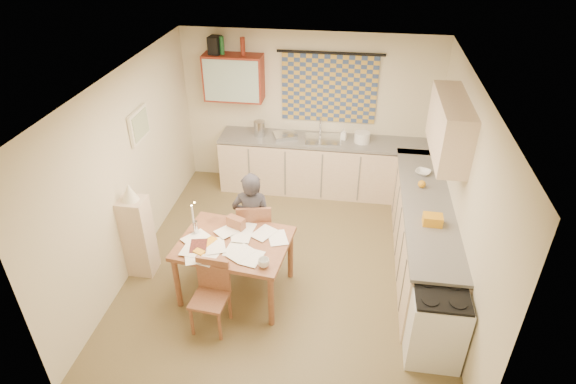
% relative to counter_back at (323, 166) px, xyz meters
% --- Properties ---
extents(floor, '(4.00, 4.50, 0.02)m').
position_rel_counter_back_xyz_m(floor, '(-0.28, -1.95, -0.46)').
color(floor, brown).
rests_on(floor, ground).
extents(ceiling, '(4.00, 4.50, 0.02)m').
position_rel_counter_back_xyz_m(ceiling, '(-0.28, -1.95, 2.06)').
color(ceiling, white).
rests_on(ceiling, floor).
extents(wall_back, '(4.00, 0.02, 2.50)m').
position_rel_counter_back_xyz_m(wall_back, '(-0.28, 0.31, 0.80)').
color(wall_back, beige).
rests_on(wall_back, floor).
extents(wall_front, '(4.00, 0.02, 2.50)m').
position_rel_counter_back_xyz_m(wall_front, '(-0.28, -4.21, 0.80)').
color(wall_front, beige).
rests_on(wall_front, floor).
extents(wall_left, '(0.02, 4.50, 2.50)m').
position_rel_counter_back_xyz_m(wall_left, '(-2.29, -1.95, 0.80)').
color(wall_left, beige).
rests_on(wall_left, floor).
extents(wall_right, '(0.02, 4.50, 2.50)m').
position_rel_counter_back_xyz_m(wall_right, '(1.73, -1.95, 0.80)').
color(wall_right, beige).
rests_on(wall_right, floor).
extents(window_blind, '(1.45, 0.03, 1.05)m').
position_rel_counter_back_xyz_m(window_blind, '(0.02, 0.27, 1.20)').
color(window_blind, navy).
rests_on(window_blind, wall_back).
extents(curtain_rod, '(1.60, 0.04, 0.04)m').
position_rel_counter_back_xyz_m(curtain_rod, '(0.02, 0.25, 1.75)').
color(curtain_rod, black).
rests_on(curtain_rod, wall_back).
extents(wall_cabinet, '(0.90, 0.34, 0.70)m').
position_rel_counter_back_xyz_m(wall_cabinet, '(-1.43, 0.13, 1.35)').
color(wall_cabinet, maroon).
rests_on(wall_cabinet, wall_back).
extents(wall_cabinet_glass, '(0.84, 0.02, 0.64)m').
position_rel_counter_back_xyz_m(wall_cabinet_glass, '(-1.43, -0.04, 1.35)').
color(wall_cabinet_glass, '#99B2A5').
rests_on(wall_cabinet_glass, wall_back).
extents(upper_cabinet_right, '(0.34, 1.30, 0.70)m').
position_rel_counter_back_xyz_m(upper_cabinet_right, '(1.55, -1.40, 1.40)').
color(upper_cabinet_right, '#CEAE8E').
rests_on(upper_cabinet_right, wall_right).
extents(framed_print, '(0.04, 0.50, 0.40)m').
position_rel_counter_back_xyz_m(framed_print, '(-2.25, -1.55, 1.25)').
color(framed_print, silver).
rests_on(framed_print, wall_left).
extents(print_canvas, '(0.01, 0.42, 0.32)m').
position_rel_counter_back_xyz_m(print_canvas, '(-2.23, -1.55, 1.25)').
color(print_canvas, beige).
rests_on(print_canvas, wall_left).
extents(counter_back, '(3.30, 0.62, 0.92)m').
position_rel_counter_back_xyz_m(counter_back, '(0.00, 0.00, 0.00)').
color(counter_back, '#CEAE8E').
rests_on(counter_back, floor).
extents(counter_right, '(0.62, 2.95, 0.92)m').
position_rel_counter_back_xyz_m(counter_right, '(1.42, -1.61, -0.00)').
color(counter_right, '#CEAE8E').
rests_on(counter_right, floor).
extents(stove, '(0.56, 0.56, 0.86)m').
position_rel_counter_back_xyz_m(stove, '(1.42, -3.16, -0.02)').
color(stove, white).
rests_on(stove, floor).
extents(sink, '(0.60, 0.51, 0.10)m').
position_rel_counter_back_xyz_m(sink, '(-0.02, 0.00, 0.43)').
color(sink, silver).
rests_on(sink, counter_back).
extents(tap, '(0.03, 0.03, 0.28)m').
position_rel_counter_back_xyz_m(tap, '(-0.08, 0.18, 0.61)').
color(tap, silver).
rests_on(tap, counter_back).
extents(dish_rack, '(0.43, 0.41, 0.06)m').
position_rel_counter_back_xyz_m(dish_rack, '(-0.62, 0.00, 0.50)').
color(dish_rack, silver).
rests_on(dish_rack, counter_back).
extents(kettle, '(0.23, 0.23, 0.24)m').
position_rel_counter_back_xyz_m(kettle, '(-1.03, 0.00, 0.59)').
color(kettle, silver).
rests_on(kettle, counter_back).
extents(mixing_bowl, '(0.25, 0.25, 0.16)m').
position_rel_counter_back_xyz_m(mixing_bowl, '(0.58, 0.00, 0.55)').
color(mixing_bowl, white).
rests_on(mixing_bowl, counter_back).
extents(soap_bottle, '(0.12, 0.12, 0.18)m').
position_rel_counter_back_xyz_m(soap_bottle, '(0.29, 0.05, 0.56)').
color(soap_bottle, white).
rests_on(soap_bottle, counter_back).
extents(bowl, '(0.35, 0.35, 0.05)m').
position_rel_counter_back_xyz_m(bowl, '(1.42, -0.88, 0.49)').
color(bowl, white).
rests_on(bowl, counter_right).
extents(orange_bag, '(0.22, 0.17, 0.12)m').
position_rel_counter_back_xyz_m(orange_bag, '(1.42, -2.08, 0.53)').
color(orange_bag, orange).
rests_on(orange_bag, counter_right).
extents(fruit_orange, '(0.10, 0.10, 0.10)m').
position_rel_counter_back_xyz_m(fruit_orange, '(1.37, -1.25, 0.52)').
color(fruit_orange, orange).
rests_on(fruit_orange, counter_right).
extents(speaker, '(0.19, 0.22, 0.26)m').
position_rel_counter_back_xyz_m(speaker, '(-1.69, 0.13, 1.83)').
color(speaker, black).
rests_on(speaker, wall_cabinet).
extents(bottle_green, '(0.07, 0.07, 0.26)m').
position_rel_counter_back_xyz_m(bottle_green, '(-1.58, 0.13, 1.83)').
color(bottle_green, '#195926').
rests_on(bottle_green, wall_cabinet).
extents(bottle_brown, '(0.08, 0.08, 0.26)m').
position_rel_counter_back_xyz_m(bottle_brown, '(-1.27, 0.13, 1.83)').
color(bottle_brown, maroon).
rests_on(bottle_brown, wall_cabinet).
extents(dining_table, '(1.36, 1.10, 0.75)m').
position_rel_counter_back_xyz_m(dining_table, '(-0.84, -2.52, -0.07)').
color(dining_table, brown).
rests_on(dining_table, floor).
extents(chair_far, '(0.51, 0.51, 0.95)m').
position_rel_counter_back_xyz_m(chair_far, '(-0.72, -1.93, -0.16)').
color(chair_far, brown).
rests_on(chair_far, floor).
extents(chair_near, '(0.41, 0.41, 0.84)m').
position_rel_counter_back_xyz_m(chair_near, '(-0.98, -3.12, -0.19)').
color(chair_near, brown).
rests_on(chair_near, floor).
extents(person, '(0.53, 0.38, 1.37)m').
position_rel_counter_back_xyz_m(person, '(-0.73, -2.00, 0.23)').
color(person, black).
rests_on(person, floor).
extents(shelf_stand, '(0.32, 0.30, 1.08)m').
position_rel_counter_back_xyz_m(shelf_stand, '(-2.12, -2.33, 0.09)').
color(shelf_stand, '#CEAE8E').
rests_on(shelf_stand, floor).
extents(lampshade, '(0.20, 0.20, 0.22)m').
position_rel_counter_back_xyz_m(lampshade, '(-2.12, -2.33, 0.74)').
color(lampshade, silver).
rests_on(lampshade, shelf_stand).
extents(letter_rack, '(0.24, 0.18, 0.16)m').
position_rel_counter_back_xyz_m(letter_rack, '(-0.87, -2.27, 0.38)').
color(letter_rack, brown).
rests_on(letter_rack, dining_table).
extents(mug, '(0.21, 0.21, 0.10)m').
position_rel_counter_back_xyz_m(mug, '(-0.41, -2.90, 0.35)').
color(mug, white).
rests_on(mug, dining_table).
extents(magazine, '(0.30, 0.34, 0.02)m').
position_rel_counter_back_xyz_m(magazine, '(-1.31, -2.70, 0.31)').
color(magazine, maroon).
rests_on(magazine, dining_table).
extents(book, '(0.37, 0.38, 0.02)m').
position_rel_counter_back_xyz_m(book, '(-1.24, -2.55, 0.31)').
color(book, orange).
rests_on(book, dining_table).
extents(orange_box, '(0.14, 0.12, 0.04)m').
position_rel_counter_back_xyz_m(orange_box, '(-1.17, -2.79, 0.32)').
color(orange_box, orange).
rests_on(orange_box, dining_table).
extents(eyeglasses, '(0.14, 0.10, 0.02)m').
position_rel_counter_back_xyz_m(eyeglasses, '(-0.74, -2.82, 0.31)').
color(eyeglasses, black).
rests_on(eyeglasses, dining_table).
extents(candle_holder, '(0.06, 0.06, 0.18)m').
position_rel_counter_back_xyz_m(candle_holder, '(-1.32, -2.44, 0.39)').
color(candle_holder, silver).
rests_on(candle_holder, dining_table).
extents(candle, '(0.03, 0.03, 0.22)m').
position_rel_counter_back_xyz_m(candle, '(-1.33, -2.44, 0.59)').
color(candle, white).
rests_on(candle, dining_table).
extents(candle_flame, '(0.02, 0.02, 0.02)m').
position_rel_counter_back_xyz_m(candle_flame, '(-1.31, -2.39, 0.71)').
color(candle_flame, '#FFCC66').
rests_on(candle_flame, dining_table).
extents(papers, '(1.27, 0.91, 0.03)m').
position_rel_counter_back_xyz_m(papers, '(-0.87, -2.56, 0.31)').
color(papers, white).
rests_on(papers, dining_table).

